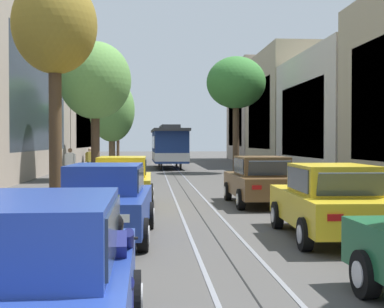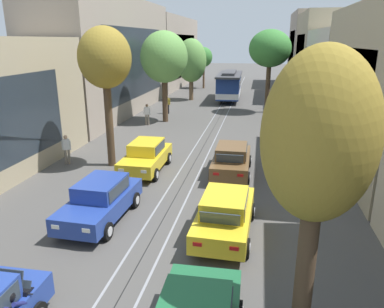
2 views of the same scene
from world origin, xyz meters
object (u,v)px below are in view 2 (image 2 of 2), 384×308
Objects in this scene: street_tree_kerb_left_second at (105,60)px; street_tree_kerb_left_fourth at (191,61)px; street_tree_kerb_right_near at (319,143)px; parked_car_yellow_mid_left at (146,156)px; parked_car_yellow_second_right at (225,214)px; pedestrian_on_left_pavement at (147,113)px; parked_car_blue_second_left at (101,200)px; street_tree_kerb_right_second at (270,49)px; street_tree_kerb_left_mid at (164,58)px; pedestrian_on_right_pavement at (167,104)px; street_tree_kerb_left_far at (204,57)px; cable_car_trolley at (229,86)px; pedestrian_crossing_far at (67,148)px; parked_car_brown_mid_right at (231,159)px.

street_tree_kerb_left_second is 1.08× the size of street_tree_kerb_left_fourth.
street_tree_kerb_right_near is (9.03, -11.16, -0.89)m from street_tree_kerb_left_second.
parked_car_yellow_second_right is at bearing -51.49° from parked_car_yellow_mid_left.
street_tree_kerb_left_second is 11.09m from pedestrian_on_left_pavement.
parked_car_blue_second_left is at bearing -90.59° from parked_car_yellow_mid_left.
pedestrian_on_left_pavement is (-9.60, -7.42, -4.87)m from street_tree_kerb_right_second.
street_tree_kerb_left_fourth is (-2.03, 23.99, 3.59)m from parked_car_yellow_mid_left.
street_tree_kerb_left_fourth is 0.90× the size of street_tree_kerb_right_second.
street_tree_kerb_left_second is 19.41m from street_tree_kerb_right_second.
street_tree_kerb_left_mid reaches higher than parked_car_yellow_second_right.
street_tree_kerb_right_second is 10.67m from pedestrian_on_right_pavement.
street_tree_kerb_left_far reaches higher than parked_car_yellow_mid_left.
street_tree_kerb_right_second reaches higher than cable_car_trolley.
street_tree_kerb_left_far is at bearing 113.49° from cable_car_trolley.
street_tree_kerb_left_fourth is 4.08× the size of pedestrian_crossing_far.
pedestrian_crossing_far is at bearing 177.18° from parked_car_yellow_mid_left.
pedestrian_crossing_far is (-2.51, -0.27, -4.75)m from street_tree_kerb_left_second.
street_tree_kerb_left_mid is 4.43× the size of pedestrian_crossing_far.
street_tree_kerb_left_mid reaches higher than street_tree_kerb_left_far.
street_tree_kerb_right_second is at bearing 74.59° from parked_car_blue_second_left.
street_tree_kerb_right_near is at bearing -43.34° from pedestrian_crossing_far.
parked_car_brown_mid_right is 9.14m from pedestrian_crossing_far.
pedestrian_on_left_pavement is (-5.45, -13.87, -0.68)m from cable_car_trolley.
street_tree_kerb_right_second is at bearing -57.24° from cable_car_trolley.
street_tree_kerb_right_near is 28.58m from street_tree_kerb_right_second.
parked_car_brown_mid_right is at bearing -61.12° from street_tree_kerb_left_mid.
street_tree_kerb_left_fourth is at bearing 85.21° from pedestrian_on_left_pavement.
street_tree_kerb_right_second reaches higher than parked_car_yellow_mid_left.
street_tree_kerb_right_near reaches higher than parked_car_brown_mid_right.
street_tree_kerb_left_mid is at bearing -89.55° from street_tree_kerb_left_far.
street_tree_kerb_left_fourth is 3.95× the size of pedestrian_on_left_pavement.
street_tree_kerb_right_second is at bearing 83.68° from parked_car_brown_mid_right.
parked_car_blue_second_left is at bearing 176.49° from parked_car_yellow_second_right.
parked_car_brown_mid_right is 16.87m from pedestrian_on_right_pavement.
parked_car_blue_second_left is 40.64m from street_tree_kerb_left_far.
parked_car_yellow_mid_left is 2.53× the size of pedestrian_on_left_pavement.
street_tree_kerb_right_near is at bearing -65.53° from parked_car_yellow_second_right.
pedestrian_on_right_pavement is at bearing 97.21° from parked_car_blue_second_left.
street_tree_kerb_left_mid reaches higher than street_tree_kerb_left_second.
parked_car_brown_mid_right is 0.48× the size of cable_car_trolley.
street_tree_kerb_left_far is 34.79m from pedestrian_crossing_far.
parked_car_yellow_second_right is at bearing -94.07° from street_tree_kerb_right_second.
street_tree_kerb_left_mid is at bearing 99.68° from parked_car_yellow_mid_left.
parked_car_blue_second_left is 0.65× the size of street_tree_kerb_left_fourth.
street_tree_kerb_right_second is 4.40× the size of pedestrian_on_left_pavement.
parked_car_yellow_mid_left is at bearing -2.82° from pedestrian_crossing_far.
pedestrian_on_left_pavement is at bearing -142.32° from street_tree_kerb_right_second.
street_tree_kerb_left_second is 4.38× the size of pedestrian_on_right_pavement.
parked_car_blue_second_left is at bearing -82.79° from pedestrian_on_right_pavement.
street_tree_kerb_left_far is at bearing 93.69° from parked_car_yellow_mid_left.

